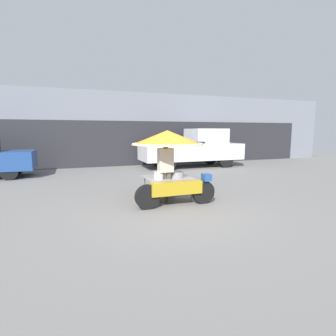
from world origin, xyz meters
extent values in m
plane|color=slate|center=(0.00, 0.00, 0.00)|extent=(36.00, 36.00, 0.00)
cube|color=gray|center=(0.00, 9.36, 1.97)|extent=(28.00, 2.00, 3.93)
cube|color=#28282D|center=(0.00, 8.33, 1.20)|extent=(23.80, 0.06, 2.40)
cylinder|color=black|center=(0.93, 0.22, 0.30)|extent=(0.59, 0.14, 0.59)
cylinder|color=black|center=(-0.57, 0.22, 0.30)|extent=(0.59, 0.14, 0.59)
cube|color=#B7931E|center=(0.18, 0.22, 0.46)|extent=(1.32, 0.24, 0.32)
cube|color=#234C93|center=(1.02, 0.22, 0.68)|extent=(0.20, 0.24, 0.18)
cylinder|color=black|center=(0.18, 1.17, 0.27)|extent=(0.53, 0.14, 0.53)
cylinder|color=#515156|center=(0.70, 0.44, 0.31)|extent=(0.03, 0.03, 0.61)
cylinder|color=#515156|center=(0.70, 1.29, 0.31)|extent=(0.03, 0.03, 0.61)
cylinder|color=#515156|center=(-0.33, 0.44, 0.31)|extent=(0.03, 0.03, 0.61)
cylinder|color=#515156|center=(-0.33, 1.29, 0.31)|extent=(0.03, 0.03, 0.61)
cube|color=#9E9EA3|center=(0.18, 0.87, 0.62)|extent=(1.22, 1.00, 0.02)
cylinder|color=#B2B2B7|center=(0.18, 0.87, 1.07)|extent=(0.03, 0.03, 0.87)
cone|color=orange|center=(0.18, 0.87, 1.69)|extent=(1.91, 1.91, 0.38)
torus|color=white|center=(0.18, 0.87, 1.52)|extent=(1.87, 1.87, 0.05)
cylinder|color=silver|center=(-0.09, 0.69, 0.73)|extent=(0.31, 0.31, 0.19)
cylinder|color=#939399|center=(0.40, 0.72, 0.71)|extent=(0.38, 0.38, 0.15)
cylinder|color=#4C473D|center=(-0.05, 0.61, 0.41)|extent=(0.14, 0.14, 0.81)
cylinder|color=#4C473D|center=(0.13, 0.61, 0.41)|extent=(0.14, 0.14, 0.81)
cube|color=beige|center=(0.04, 0.61, 1.12)|extent=(0.38, 0.22, 0.61)
sphere|color=tan|center=(0.04, 0.61, 1.54)|extent=(0.22, 0.22, 0.22)
cylinder|color=black|center=(-4.51, 5.70, 0.32)|extent=(0.65, 0.20, 0.65)
cylinder|color=black|center=(-4.51, 7.14, 0.32)|extent=(0.65, 0.20, 0.65)
cylinder|color=black|center=(5.22, 5.91, 0.39)|extent=(0.78, 0.24, 0.78)
cylinder|color=black|center=(5.22, 7.53, 0.39)|extent=(0.78, 0.24, 0.78)
cylinder|color=black|center=(2.06, 5.91, 0.39)|extent=(0.78, 0.24, 0.78)
cylinder|color=black|center=(2.06, 7.53, 0.39)|extent=(0.78, 0.24, 0.78)
cube|color=silver|center=(3.64, 6.72, 0.80)|extent=(5.27, 1.90, 0.82)
cube|color=silver|center=(4.48, 6.72, 1.60)|extent=(1.79, 1.75, 0.78)
cube|color=#2D2D33|center=(2.58, 6.72, 1.31)|extent=(2.74, 1.83, 0.08)
camera|label=1|loc=(-2.20, -5.68, 1.86)|focal=28.00mm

